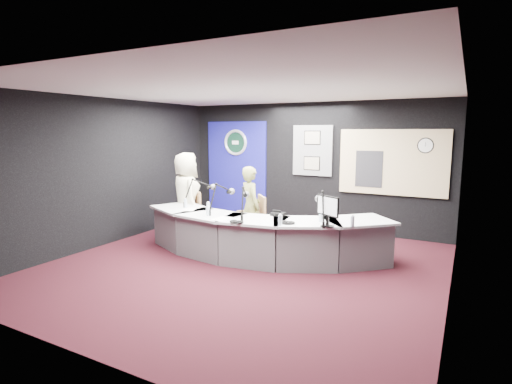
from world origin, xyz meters
The scene contains 33 objects.
ground centered at (0.00, 0.00, 0.00)m, with size 6.00×6.00×0.00m, color black.
ceiling centered at (0.00, 0.00, 2.80)m, with size 6.00×6.00×0.02m, color silver.
wall_back centered at (0.00, 3.00, 1.40)m, with size 6.00×0.02×2.80m, color black.
wall_front centered at (0.00, -3.00, 1.40)m, with size 6.00×0.02×2.80m, color black.
wall_left centered at (-3.00, 0.00, 1.40)m, with size 0.02×6.00×2.80m, color black.
wall_right centered at (3.00, 0.00, 1.40)m, with size 0.02×6.00×2.80m, color black.
broadcast_desk centered at (-0.05, 0.55, 0.38)m, with size 4.50×1.90×0.75m, color silver, non-canonical shape.
backdrop_panel centered at (-1.90, 2.97, 1.25)m, with size 1.60×0.05×2.30m, color navy.
agency_seal centered at (-1.90, 2.93, 1.90)m, with size 0.63×0.63×0.07m, color silver.
seal_center centered at (-1.90, 2.94, 1.90)m, with size 0.48×0.48×0.01m, color black.
pinboard centered at (0.05, 2.97, 1.75)m, with size 0.90×0.04×1.10m, color slate.
framed_photo_upper centered at (0.05, 2.94, 2.03)m, with size 0.34×0.02×0.27m, color gray.
framed_photo_lower centered at (0.05, 2.94, 1.47)m, with size 0.34×0.02×0.27m, color gray.
booth_window_frame centered at (1.75, 2.97, 1.55)m, with size 2.12×0.06×1.32m, color tan.
booth_glow centered at (1.75, 2.96, 1.55)m, with size 2.00×0.02×1.20m, color #E8B492.
equipment_rack centered at (1.30, 2.94, 1.40)m, with size 0.55×0.02×0.75m, color black.
wall_clock centered at (2.35, 2.94, 1.90)m, with size 0.28×0.28×0.01m, color white.
armchair_left centered at (-1.90, 0.98, 0.45)m, with size 0.51×0.51×0.90m, color #9E7148, non-canonical shape.
armchair_right centered at (-0.47, 1.09, 0.48)m, with size 0.54×0.54×0.96m, color #9E7148, non-canonical shape.
draped_jacket centered at (-2.07, 1.17, 0.62)m, with size 0.50×0.10×0.70m, color gray.
person_man centered at (-1.90, 0.98, 0.88)m, with size 0.86×0.56×1.75m, color beige.
person_woman centered at (-0.47, 1.09, 0.76)m, with size 0.56×0.36×1.52m, color olive.
computer_monitor centered at (1.30, 0.28, 1.07)m, with size 0.40×0.02×0.28m, color black.
desk_phone centered at (0.31, 0.65, 0.78)m, with size 0.22×0.18×0.06m, color black.
headphones_near centered at (0.69, 0.18, 0.77)m, with size 0.23×0.23×0.04m, color black.
headphones_far centered at (-0.04, -0.15, 0.77)m, with size 0.22×0.22×0.04m, color black.
paper_stack centered at (-1.36, 0.37, 0.75)m, with size 0.22×0.31×0.00m, color white.
notepad centered at (-0.41, -0.02, 0.75)m, with size 0.23×0.33×0.00m, color white.
boom_mic_a centered at (-1.42, 0.76, 1.05)m, with size 0.40×0.67×0.60m, color black, non-canonical shape.
boom_mic_b centered at (-0.69, 0.41, 1.05)m, with size 0.18×0.74×0.60m, color black, non-canonical shape.
boom_mic_c centered at (-0.13, 0.24, 1.05)m, with size 0.37×0.69×0.60m, color black, non-canonical shape.
boom_mic_d centered at (1.14, 0.43, 1.05)m, with size 0.40×0.67×0.60m, color black, non-canonical shape.
water_bottles centered at (0.04, 0.28, 0.84)m, with size 3.23×0.59×0.18m, color silver, non-canonical shape.
Camera 1 is at (3.11, -5.39, 2.17)m, focal length 28.00 mm.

